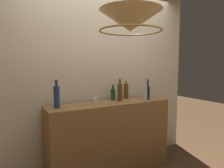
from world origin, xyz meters
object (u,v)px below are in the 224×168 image
liquor_bottle_rye (145,93)px  liquor_bottle_tequila (120,92)px  liquor_bottle_bourbon (148,92)px  pendant_lamp (130,22)px  liquor_bottle_scotch (57,96)px  liquor_bottle_rum (113,94)px  liquor_bottle_vermouth (126,91)px  glass_tumbler_rocks (95,101)px

liquor_bottle_rye → liquor_bottle_tequila: bearing=151.2°
liquor_bottle_bourbon → pendant_lamp: pendant_lamp is taller
liquor_bottle_tequila → liquor_bottle_scotch: liquor_bottle_scotch is taller
liquor_bottle_rum → liquor_bottle_vermouth: liquor_bottle_vermouth is taller
liquor_bottle_vermouth → liquor_bottle_scotch: bearing=-172.3°
liquor_bottle_vermouth → pendant_lamp: bearing=-121.7°
glass_tumbler_rocks → pendant_lamp: (0.03, -0.72, 0.85)m
liquor_bottle_rum → glass_tumbler_rocks: (-0.35, -0.17, -0.04)m
liquor_bottle_bourbon → pendant_lamp: bearing=-138.7°
liquor_bottle_tequila → pendant_lamp: bearing=-115.4°
liquor_bottle_rum → glass_tumbler_rocks: bearing=-154.2°
liquor_bottle_rye → glass_tumbler_rocks: 0.71m
liquor_bottle_rye → pendant_lamp: (-0.67, -0.60, 0.77)m
liquor_bottle_rum → liquor_bottle_tequila: (0.04, -0.12, 0.04)m
glass_tumbler_rocks → liquor_bottle_vermouth: bearing=17.5°
liquor_bottle_bourbon → liquor_bottle_rye: size_ratio=0.93×
liquor_bottle_rye → pendant_lamp: bearing=-138.2°
pendant_lamp → liquor_bottle_scotch: bearing=123.1°
pendant_lamp → liquor_bottle_tequila: bearing=64.6°
liquor_bottle_bourbon → glass_tumbler_rocks: (-0.82, 0.02, -0.06)m
liquor_bottle_tequila → glass_tumbler_rocks: 0.41m
liquor_bottle_rum → glass_tumbler_rocks: 0.40m
liquor_bottle_tequila → liquor_bottle_vermouth: bearing=35.2°
liquor_bottle_rum → liquor_bottle_rye: size_ratio=0.70×
liquor_bottle_vermouth → glass_tumbler_rocks: (-0.59, -0.18, -0.07)m
liquor_bottle_rye → glass_tumbler_rocks: (-0.70, 0.12, -0.07)m
liquor_bottle_vermouth → glass_tumbler_rocks: liquor_bottle_vermouth is taller
liquor_bottle_bourbon → liquor_bottle_tequila: bearing=170.6°
liquor_bottle_rum → liquor_bottle_vermouth: size_ratio=0.81×
liquor_bottle_vermouth → liquor_bottle_rye: 0.32m
liquor_bottle_rye → liquor_bottle_rum: bearing=139.8°
liquor_bottle_scotch → pendant_lamp: bearing=-56.9°
liquor_bottle_scotch → liquor_bottle_rye: liquor_bottle_scotch is taller
liquor_bottle_scotch → pendant_lamp: pendant_lamp is taller
glass_tumbler_rocks → liquor_bottle_tequila: bearing=7.1°
liquor_bottle_tequila → liquor_bottle_scotch: (-0.86, -0.01, 0.01)m
liquor_bottle_scotch → pendant_lamp: (0.50, -0.76, 0.76)m
liquor_bottle_tequila → pendant_lamp: 1.14m
liquor_bottle_rum → liquor_bottle_bourbon: liquor_bottle_bourbon is taller
liquor_bottle_scotch → liquor_bottle_rye: 1.18m
liquor_bottle_rum → pendant_lamp: bearing=-110.1°
liquor_bottle_bourbon → liquor_bottle_rye: (-0.12, -0.10, 0.01)m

